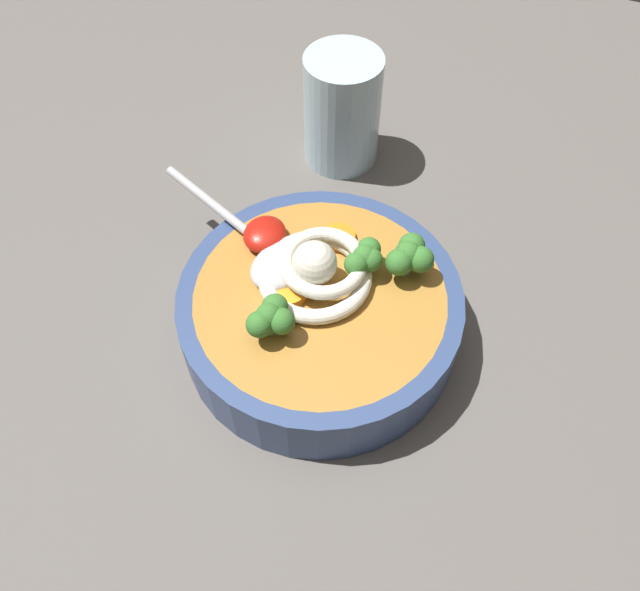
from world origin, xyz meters
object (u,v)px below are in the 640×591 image
(soup_bowl, at_px, (320,314))
(soup_spoon, at_px, (273,252))
(noodle_pile, at_px, (318,268))
(drinking_glass, at_px, (342,110))

(soup_bowl, bearing_deg, soup_spoon, 68.38)
(noodle_pile, height_order, drinking_glass, drinking_glass)
(soup_bowl, xyz_separation_m, soup_spoon, (0.02, 0.05, 0.03))
(soup_spoon, bearing_deg, soup_bowl, -180.00)
(soup_bowl, height_order, drinking_glass, drinking_glass)
(soup_spoon, xyz_separation_m, drinking_glass, (0.19, 0.02, -0.01))
(soup_bowl, height_order, soup_spoon, soup_spoon)
(noodle_pile, bearing_deg, soup_bowl, -150.91)
(noodle_pile, xyz_separation_m, drinking_glass, (0.20, 0.06, -0.01))
(soup_bowl, relative_size, noodle_pile, 2.27)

